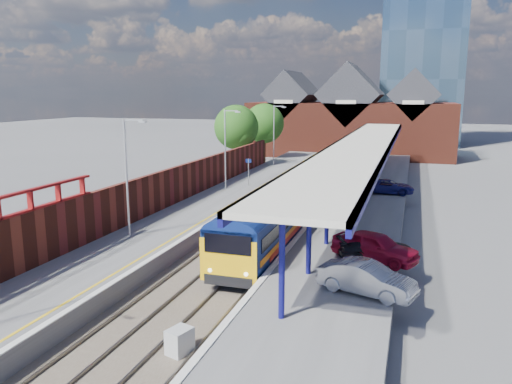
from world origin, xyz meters
TOP-DOWN VIEW (x-y plane):
  - ground at (0.00, 30.00)m, footprint 240.00×240.00m
  - ballast_bed at (0.00, 20.00)m, footprint 6.00×76.00m
  - rails at (0.00, 20.00)m, footprint 4.51×76.00m
  - left_platform at (-5.50, 20.00)m, footprint 5.00×76.00m
  - right_platform at (6.00, 20.00)m, footprint 6.00×76.00m
  - coping_left at (-3.15, 20.00)m, footprint 0.30×76.00m
  - coping_right at (3.15, 20.00)m, footprint 0.30×76.00m
  - yellow_line at (-3.75, 20.00)m, footprint 0.14×76.00m
  - train at (1.49, 34.34)m, footprint 2.87×65.90m
  - canopy at (5.48, 21.95)m, footprint 4.50×52.00m
  - lamp_post_b at (-6.36, 6.00)m, footprint 1.48×0.18m
  - lamp_post_c at (-6.36, 22.00)m, footprint 1.48×0.18m
  - lamp_post_d at (-6.36, 38.00)m, footprint 1.48×0.18m
  - platform_sign at (-5.00, 24.00)m, footprint 0.55×0.08m
  - brick_wall at (-8.10, 13.54)m, footprint 0.35×50.00m
  - station_building at (0.00, 58.00)m, footprint 30.00×12.12m
  - glass_tower at (10.00, 80.00)m, footprint 14.20×14.20m
  - tree_near at (-10.35, 35.91)m, footprint 5.20×5.20m
  - tree_far at (-9.35, 43.91)m, footprint 5.20×5.20m
  - parked_car_red at (7.85, 5.86)m, footprint 4.77×3.26m
  - parked_car_silver at (7.84, 1.36)m, footprint 4.39×2.64m
  - parked_car_dark at (7.87, 6.25)m, footprint 4.25×2.99m
  - parked_car_blue at (7.56, 23.99)m, footprint 4.30×2.01m
  - relay_cabinet at (1.71, -4.01)m, footprint 0.94×1.07m

SIDE VIEW (x-z plane):
  - ground at x=0.00m, z-range 0.00..0.00m
  - ballast_bed at x=0.00m, z-range 0.00..0.06m
  - rails at x=0.00m, z-range 0.05..0.19m
  - left_platform at x=-5.50m, z-range 0.00..1.00m
  - right_platform at x=6.00m, z-range 0.00..1.00m
  - relay_cabinet at x=1.71m, z-range 0.00..1.00m
  - yellow_line at x=-3.75m, z-range 1.00..1.01m
  - coping_left at x=-3.15m, z-range 1.00..1.05m
  - coping_right at x=3.15m, z-range 1.00..1.05m
  - parked_car_dark at x=7.87m, z-range 1.00..2.14m
  - parked_car_blue at x=7.56m, z-range 1.00..2.19m
  - parked_car_silver at x=7.84m, z-range 1.00..2.37m
  - parked_car_red at x=7.85m, z-range 1.00..2.51m
  - train at x=1.49m, z-range 0.40..3.85m
  - brick_wall at x=-8.10m, z-range 0.52..4.38m
  - platform_sign at x=-5.00m, z-range 1.44..3.94m
  - lamp_post_b at x=-6.36m, z-range 1.49..8.49m
  - lamp_post_c at x=-6.36m, z-range 1.49..8.49m
  - lamp_post_d at x=-6.36m, z-range 1.49..8.49m
  - canopy at x=5.48m, z-range 3.01..7.49m
  - tree_near at x=-10.35m, z-range 1.30..9.40m
  - tree_far at x=-9.35m, z-range 1.30..9.40m
  - station_building at x=0.00m, z-range -1.44..12.34m
  - glass_tower at x=10.00m, z-range 0.05..40.35m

